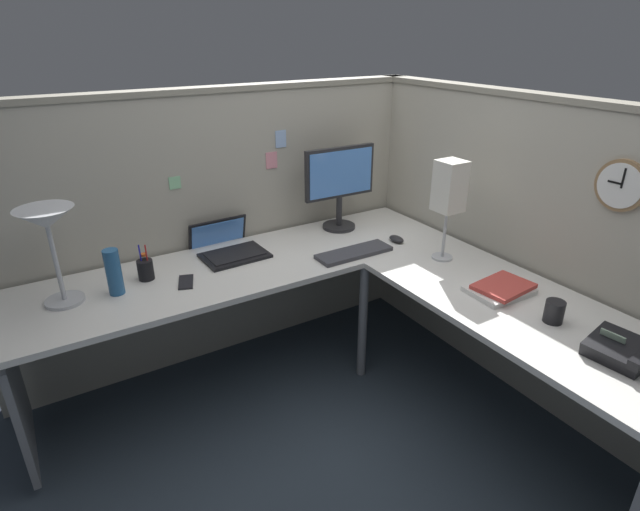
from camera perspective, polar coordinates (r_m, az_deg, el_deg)
name	(u,v)px	position (r m, az deg, el deg)	size (l,w,h in m)	color
ground_plane	(354,398)	(2.88, 3.87, -15.79)	(6.80, 6.80, 0.00)	#2D3842
cubicle_wall_back	(221,227)	(3.01, -11.11, 3.15)	(2.57, 0.12, 1.58)	#A8A393
cubicle_wall_right	(523,250)	(2.86, 21.95, 0.63)	(0.12, 2.37, 1.58)	#A8A393
desk	(338,309)	(2.42, 2.09, -6.12)	(2.35, 2.15, 0.73)	silver
monitor	(340,182)	(3.02, 2.25, 8.33)	(0.46, 0.20, 0.50)	#232326
laptop	(227,247)	(2.83, -10.46, 0.96)	(0.35, 0.39, 0.22)	black
keyboard	(354,253)	(2.75, 3.87, 0.33)	(0.43, 0.14, 0.02)	#38383D
computer_mouse	(396,239)	(2.94, 8.65, 1.86)	(0.06, 0.10, 0.03)	#232326
desk_lamp_dome	(47,227)	(2.41, -28.47, 2.89)	(0.24, 0.24, 0.44)	#B7BABF
pen_cup	(146,269)	(2.60, -19.14, -1.49)	(0.08, 0.08, 0.18)	black
cell_phone	(186,282)	(2.53, -14.93, -2.92)	(0.07, 0.14, 0.01)	black
thermos_flask	(114,272)	(2.49, -22.32, -1.75)	(0.07, 0.07, 0.22)	#26598C
office_phone	(621,351)	(2.20, 30.89, -9.26)	(0.21, 0.22, 0.11)	black
book_stack	(501,289)	(2.49, 19.78, -3.56)	(0.30, 0.23, 0.04)	silver
desk_lamp_paper	(449,189)	(2.65, 14.44, 7.28)	(0.13, 0.13, 0.53)	#B7BABF
coffee_mug	(554,312)	(2.33, 24.98, -5.78)	(0.08, 0.08, 0.10)	black
wall_clock	(622,185)	(2.45, 30.96, 6.83)	(0.04, 0.22, 0.22)	olive
pinned_note_leftmost	(272,160)	(2.97, -5.51, 10.67)	(0.07, 0.00, 0.09)	pink
pinned_note_middle	(175,183)	(2.79, -16.11, 7.91)	(0.06, 0.00, 0.07)	#8CCC99
pinned_note_rightmost	(281,139)	(2.97, -4.46, 13.02)	(0.07, 0.00, 0.10)	#99B7E5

